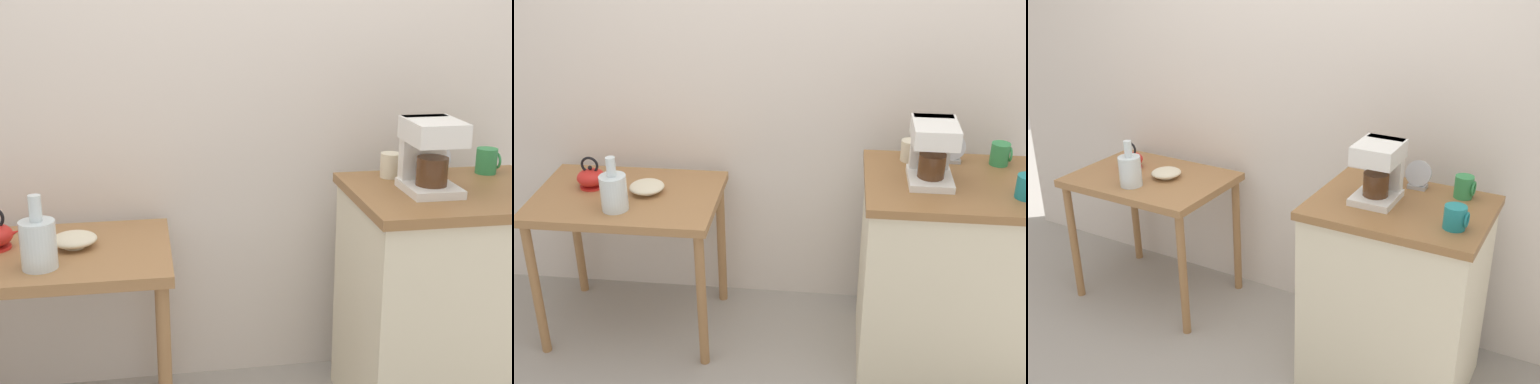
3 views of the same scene
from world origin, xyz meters
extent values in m
cube|color=silver|center=(0.10, 0.48, 1.40)|extent=(4.40, 0.10, 2.80)
cube|color=#9E7044|center=(-0.73, 0.07, 0.71)|extent=(0.85, 0.59, 0.04)
cylinder|color=#9E7044|center=(-0.35, -0.18, 0.35)|extent=(0.04, 0.04, 0.69)
cylinder|color=#9E7044|center=(-0.35, 0.33, 0.35)|extent=(0.04, 0.04, 0.69)
cube|color=beige|center=(0.71, -0.01, 0.44)|extent=(0.72, 0.57, 0.88)
cube|color=olive|center=(0.71, -0.01, 0.89)|extent=(0.75, 0.60, 0.04)
cylinder|color=beige|center=(-0.64, 0.10, 0.74)|extent=(0.07, 0.07, 0.01)
ellipsoid|color=beige|center=(-0.64, 0.10, 0.76)|extent=(0.16, 0.16, 0.04)
cone|color=red|center=(-0.86, 0.13, 0.79)|extent=(0.07, 0.03, 0.05)
cylinder|color=silver|center=(-0.74, -0.08, 0.81)|extent=(0.12, 0.12, 0.16)
cylinder|color=silver|center=(-0.74, -0.08, 0.94)|extent=(0.04, 0.04, 0.09)
cube|color=white|center=(0.61, -0.03, 0.93)|extent=(0.18, 0.22, 0.03)
cube|color=white|center=(0.61, 0.05, 1.04)|extent=(0.16, 0.05, 0.26)
cube|color=white|center=(0.61, -0.03, 1.13)|extent=(0.18, 0.22, 0.08)
cylinder|color=#4C2D19|center=(0.61, -0.04, 0.99)|extent=(0.11, 0.11, 0.10)
cylinder|color=#338C4C|center=(0.93, 0.18, 0.96)|extent=(0.08, 0.08, 0.10)
torus|color=#338C4C|center=(0.97, 0.18, 0.96)|extent=(0.01, 0.07, 0.07)
cylinder|color=beige|center=(0.54, 0.19, 0.96)|extent=(0.08, 0.08, 0.09)
torus|color=beige|center=(0.58, 0.19, 0.96)|extent=(0.01, 0.06, 0.06)
cube|color=#B2B5BA|center=(0.72, 0.19, 0.92)|extent=(0.08, 0.06, 0.02)
cylinder|color=#B2B5BA|center=(0.72, 0.19, 0.98)|extent=(0.12, 0.05, 0.12)
cylinder|color=black|center=(0.72, 0.19, 0.98)|extent=(0.10, 0.04, 0.10)
camera|label=1|loc=(-0.39, -2.31, 1.63)|focal=49.74mm
camera|label=2|loc=(0.22, -2.60, 2.12)|focal=47.11mm
camera|label=3|loc=(1.43, -2.37, 2.00)|focal=43.74mm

